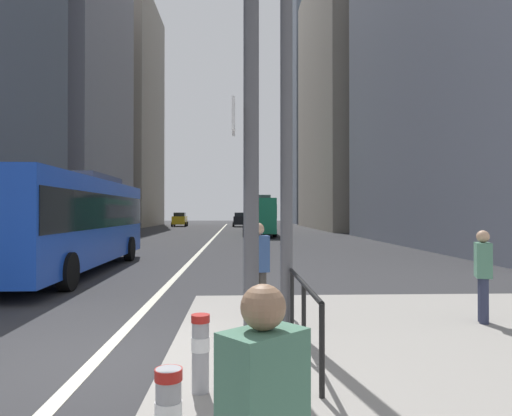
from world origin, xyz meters
name	(u,v)px	position (x,y,z in m)	size (l,w,h in m)	color
ground_plane	(205,247)	(0.00, 20.00, 0.00)	(160.00, 160.00, 0.00)	#303033
lane_centre_line	(214,237)	(0.00, 30.00, 0.01)	(0.20, 80.00, 0.01)	beige
office_tower_left_mid	(53,14)	(-16.00, 38.40, 21.25)	(11.64, 16.72, 42.50)	gray
office_tower_left_far	(114,114)	(-16.00, 59.76, 16.14)	(11.72, 17.50, 32.27)	gray
office_tower_right_mid	(359,97)	(17.00, 49.97, 16.34)	(11.92, 25.29, 32.68)	gray
office_tower_right_far	(317,113)	(17.00, 80.72, 21.10)	(11.07, 25.49, 42.21)	slate
city_bus_blue_oncoming	(70,218)	(-3.70, 9.21, 1.84)	(2.86, 11.31, 3.40)	blue
city_bus_red_receding	(259,214)	(3.74, 33.84, 1.84)	(2.91, 11.72, 3.40)	#198456
car_oncoming_mid	(180,219)	(-6.28, 57.90, 0.99)	(2.14, 4.33, 1.94)	gold
car_receding_near	(240,219)	(2.18, 56.17, 0.99)	(2.07, 4.34, 1.94)	black
traffic_signal_gantry	(105,64)	(0.08, 0.16, 4.11)	(6.16, 0.65, 6.00)	#515156
street_lamp_post	(286,12)	(2.73, 1.06, 5.28)	(5.50, 0.32, 8.00)	#56565B
bollard_right	(200,349)	(1.55, -1.50, 0.60)	(0.20, 0.20, 0.81)	#99999E
pedestrian_railing	(297,293)	(2.80, 0.24, 0.86)	(0.06, 3.92, 0.98)	black
pedestrian_waiting	(483,272)	(6.12, 1.32, 1.01)	(0.36, 0.44, 1.57)	#2D334C
pedestrian_far	(258,265)	(2.29, 1.74, 1.09)	(0.42, 0.31, 1.70)	#423D38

